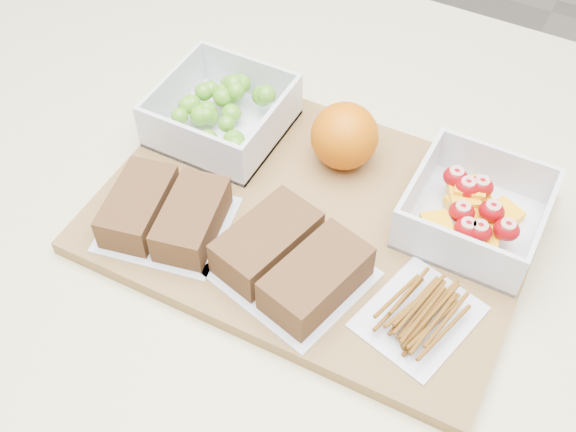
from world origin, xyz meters
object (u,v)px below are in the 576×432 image
at_px(cutting_board, 314,218).
at_px(pretzel_bag, 420,311).
at_px(grape_container, 223,112).
at_px(orange, 344,136).
at_px(sandwich_bag_left, 165,213).
at_px(fruit_container, 474,213).
at_px(sandwich_bag_center, 291,261).

distance_m(cutting_board, pretzel_bag, 0.15).
xyz_separation_m(grape_container, orange, (0.14, 0.02, 0.01)).
height_order(cutting_board, sandwich_bag_left, sandwich_bag_left).
xyz_separation_m(orange, pretzel_bag, (0.14, -0.15, -0.02)).
relative_size(fruit_container, sandwich_bag_center, 0.81).
xyz_separation_m(sandwich_bag_center, pretzel_bag, (0.12, 0.01, -0.01)).
distance_m(fruit_container, sandwich_bag_center, 0.19).
relative_size(sandwich_bag_left, sandwich_bag_center, 0.89).
height_order(grape_container, orange, orange).
relative_size(fruit_container, pretzel_bag, 1.04).
bearing_deg(grape_container, fruit_container, -1.14).
relative_size(fruit_container, sandwich_bag_left, 0.91).
bearing_deg(orange, pretzel_bag, -45.43).
bearing_deg(sandwich_bag_center, pretzel_bag, 5.03).
bearing_deg(pretzel_bag, sandwich_bag_left, -176.35).
bearing_deg(cutting_board, sandwich_bag_center, -80.21).
height_order(fruit_container, sandwich_bag_center, fruit_container).
distance_m(sandwich_bag_center, pretzel_bag, 0.12).
bearing_deg(sandwich_bag_center, orange, 97.43).
xyz_separation_m(orange, sandwich_bag_center, (0.02, -0.16, -0.02)).
xyz_separation_m(fruit_container, sandwich_bag_center, (-0.13, -0.13, -0.00)).
relative_size(cutting_board, grape_container, 3.23).
xyz_separation_m(grape_container, pretzel_bag, (0.28, -0.13, -0.01)).
bearing_deg(orange, grape_container, -172.77).
height_order(grape_container, sandwich_bag_center, grape_container).
height_order(sandwich_bag_center, pretzel_bag, sandwich_bag_center).
xyz_separation_m(cutting_board, sandwich_bag_left, (-0.12, -0.08, 0.03)).
bearing_deg(orange, sandwich_bag_center, -82.57).
relative_size(sandwich_bag_center, pretzel_bag, 1.28).
bearing_deg(sandwich_bag_left, pretzel_bag, 3.65).
bearing_deg(sandwich_bag_center, fruit_container, 45.77).
distance_m(fruit_container, sandwich_bag_left, 0.30).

